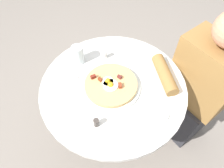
% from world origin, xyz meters
% --- Properties ---
extents(ground_plane, '(6.00, 6.00, 0.00)m').
position_xyz_m(ground_plane, '(0.00, 0.00, 0.00)').
color(ground_plane, gray).
extents(dining_table, '(0.82, 0.82, 0.74)m').
position_xyz_m(dining_table, '(0.00, 0.00, 0.56)').
color(dining_table, silver).
rests_on(dining_table, ground_plane).
extents(person_seated, '(0.45, 0.48, 1.14)m').
position_xyz_m(person_seated, '(0.26, 0.51, 0.51)').
color(person_seated, '#2D2D33').
rests_on(person_seated, ground_plane).
extents(pizza_plate, '(0.33, 0.33, 0.01)m').
position_xyz_m(pizza_plate, '(-0.00, -0.02, 0.75)').
color(pizza_plate, silver).
rests_on(pizza_plate, dining_table).
extents(breakfast_pizza, '(0.29, 0.29, 0.05)m').
position_xyz_m(breakfast_pizza, '(-0.00, -0.02, 0.76)').
color(breakfast_pizza, tan).
rests_on(breakfast_pizza, pizza_plate).
extents(bread_plate, '(0.15, 0.15, 0.01)m').
position_xyz_m(bread_plate, '(0.26, 0.06, 0.74)').
color(bread_plate, silver).
rests_on(bread_plate, dining_table).
extents(napkin, '(0.22, 0.22, 0.00)m').
position_xyz_m(napkin, '(-0.21, -0.20, 0.74)').
color(napkin, white).
rests_on(napkin, dining_table).
extents(fork, '(0.12, 0.15, 0.00)m').
position_xyz_m(fork, '(-0.20, -0.21, 0.75)').
color(fork, silver).
rests_on(fork, napkin).
extents(knife, '(0.12, 0.15, 0.00)m').
position_xyz_m(knife, '(-0.22, -0.19, 0.75)').
color(knife, silver).
rests_on(knife, napkin).
extents(water_glass, '(0.07, 0.07, 0.12)m').
position_xyz_m(water_glass, '(-0.27, -0.05, 0.80)').
color(water_glass, silver).
rests_on(water_glass, dining_table).
extents(salt_shaker, '(0.03, 0.03, 0.06)m').
position_xyz_m(salt_shaker, '(-0.20, 0.09, 0.77)').
color(salt_shaker, white).
rests_on(salt_shaker, dining_table).
extents(pepper_shaker, '(0.03, 0.03, 0.05)m').
position_xyz_m(pepper_shaker, '(0.14, -0.21, 0.76)').
color(pepper_shaker, '#3F3833').
rests_on(pepper_shaker, dining_table).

